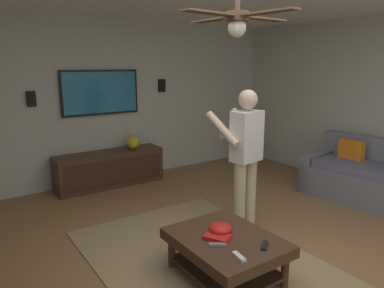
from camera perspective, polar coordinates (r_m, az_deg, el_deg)
name	(u,v)px	position (r m, az deg, el deg)	size (l,w,h in m)	color
ground_plane	(254,270)	(3.70, 9.74, -19.00)	(8.16, 8.16, 0.00)	olive
wall_back_tv	(109,102)	(6.13, -12.86, 6.53)	(0.10, 6.44, 2.62)	#B2B7AD
area_rug	(212,266)	(3.70, 3.17, -18.67)	(3.03, 1.93, 0.01)	#9E8460
couch	(375,180)	(5.71, 26.80, -5.14)	(1.97, 1.02, 0.87)	slate
coffee_table	(226,248)	(3.42, 5.35, -15.91)	(1.00, 0.80, 0.40)	#422B1C
media_console	(110,169)	(5.96, -12.77, -3.82)	(0.45, 1.70, 0.55)	#422B1C
tv	(100,92)	(5.96, -14.20, 7.87)	(0.05, 1.25, 0.70)	black
person_standing	(245,151)	(4.24, 8.35, -1.09)	(0.59, 0.60, 1.64)	#C6B793
potted_plant_tall	(249,134)	(7.23, 8.92, 1.64)	(0.43, 0.35, 0.91)	#4C4C51
bowl	(220,228)	(3.41, 4.47, -13.10)	(0.22, 0.22, 0.10)	red
remote_white	(239,257)	(3.06, 7.39, -17.15)	(0.15, 0.04, 0.02)	white
remote_black	(264,245)	(3.26, 11.33, -15.38)	(0.15, 0.04, 0.02)	black
remote_grey	(218,245)	(3.21, 4.05, -15.53)	(0.15, 0.04, 0.02)	slate
book	(218,237)	(3.33, 4.04, -14.39)	(0.22, 0.16, 0.04)	red
vase_round	(133,142)	(6.01, -9.33, 0.27)	(0.22, 0.22, 0.22)	gold
wall_speaker_left	(162,86)	(6.45, -4.77, 9.15)	(0.06, 0.12, 0.22)	black
wall_speaker_right	(31,99)	(5.71, -23.95, 6.51)	(0.06, 0.12, 0.22)	black
ceiling_fan	(237,20)	(3.34, 7.16, 18.84)	(1.20, 1.21, 0.46)	#4C3828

